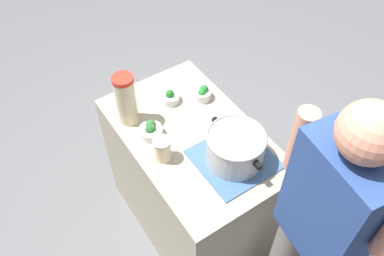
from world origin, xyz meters
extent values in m
plane|color=slate|center=(0.00, 0.00, 0.00)|extent=(8.00, 8.00, 0.00)
cube|color=#ADA18A|center=(0.00, 0.00, 0.44)|extent=(1.01, 0.63, 0.88)
cube|color=#42679A|center=(0.25, 0.08, 0.89)|extent=(0.35, 0.36, 0.01)
cylinder|color=#B7B7BC|center=(0.25, 0.08, 0.97)|extent=(0.28, 0.28, 0.16)
torus|color=#99999E|center=(0.25, 0.08, 1.05)|extent=(0.28, 0.28, 0.01)
cube|color=black|center=(0.09, 0.08, 1.02)|extent=(0.04, 0.02, 0.02)
cube|color=black|center=(0.40, 0.08, 1.02)|extent=(0.04, 0.02, 0.02)
cylinder|color=beige|center=(-0.27, -0.22, 1.02)|extent=(0.10, 0.10, 0.27)
cylinder|color=red|center=(-0.27, -0.22, 1.17)|extent=(0.11, 0.11, 0.02)
ellipsoid|color=yellow|center=(-0.26, -0.22, 1.09)|extent=(0.04, 0.04, 0.01)
cylinder|color=beige|center=(0.04, -0.20, 0.94)|extent=(0.08, 0.08, 0.12)
cylinder|color=#B2AD99|center=(0.04, -0.20, 1.00)|extent=(0.09, 0.09, 0.01)
cylinder|color=silver|center=(-0.27, 0.03, 0.90)|extent=(0.11, 0.11, 0.04)
ellipsoid|color=#246724|center=(-0.27, 0.04, 0.93)|extent=(0.04, 0.04, 0.05)
ellipsoid|color=#216F22|center=(-0.27, 0.03, 0.93)|extent=(0.05, 0.05, 0.05)
ellipsoid|color=#39781A|center=(-0.28, 0.04, 0.92)|extent=(0.04, 0.04, 0.05)
cylinder|color=silver|center=(-0.19, 0.20, 0.91)|extent=(0.10, 0.10, 0.05)
ellipsoid|color=#277B32|center=(-0.19, 0.21, 0.94)|extent=(0.05, 0.05, 0.06)
ellipsoid|color=#26802F|center=(-0.18, 0.19, 0.93)|extent=(0.05, 0.05, 0.05)
cylinder|color=silver|center=(-0.11, -0.18, 0.91)|extent=(0.12, 0.12, 0.05)
ellipsoid|color=#27642E|center=(-0.11, -0.18, 0.93)|extent=(0.05, 0.05, 0.06)
ellipsoid|color=#346F36|center=(-0.13, -0.16, 0.93)|extent=(0.05, 0.05, 0.06)
ellipsoid|color=#3C6E2C|center=(-0.11, -0.17, 0.93)|extent=(0.04, 0.04, 0.05)
cube|color=#2B478C|center=(0.77, 0.10, 1.20)|extent=(0.36, 0.24, 0.57)
sphere|color=tan|center=(0.77, 0.10, 1.58)|extent=(0.20, 0.20, 0.20)
cylinder|color=tan|center=(0.56, 0.10, 1.33)|extent=(0.08, 0.08, 0.30)
camera|label=1|loc=(1.12, -0.75, 2.46)|focal=37.76mm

